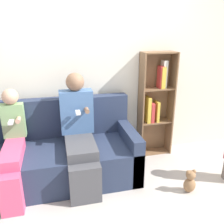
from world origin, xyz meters
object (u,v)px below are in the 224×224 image
at_px(adult_seated, 79,130).
at_px(child_seated, 12,145).
at_px(couch, 57,155).
at_px(teddy_bear, 190,182).
at_px(bookshelf, 155,102).

bearing_deg(adult_seated, child_seated, -176.72).
distance_m(couch, child_seated, 0.54).
distance_m(couch, teddy_bear, 1.55).
relative_size(adult_seated, bookshelf, 0.87).
height_order(couch, teddy_bear, couch).
relative_size(adult_seated, teddy_bear, 4.53).
bearing_deg(adult_seated, bookshelf, 20.97).
bearing_deg(child_seated, teddy_bear, -15.10).
height_order(bookshelf, teddy_bear, bookshelf).
distance_m(adult_seated, bookshelf, 1.19).
bearing_deg(teddy_bear, adult_seated, 154.52).
relative_size(child_seated, bookshelf, 0.76).
distance_m(bookshelf, teddy_bear, 1.16).
relative_size(child_seated, teddy_bear, 3.98).
height_order(adult_seated, teddy_bear, adult_seated).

